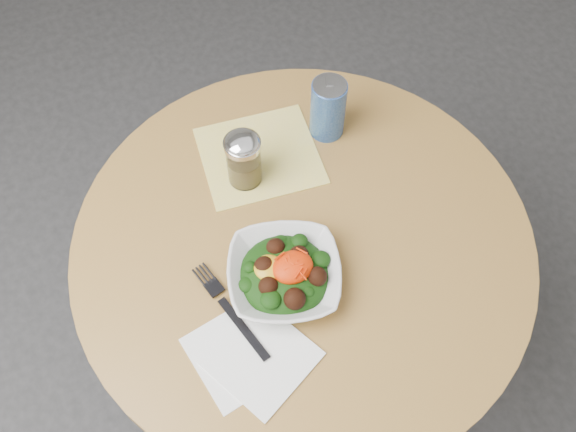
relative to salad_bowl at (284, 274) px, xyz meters
name	(u,v)px	position (x,y,z in m)	size (l,w,h in m)	color
ground	(298,363)	(0.07, 0.07, -0.78)	(6.00, 6.00, 0.00)	#2B2B2D
table	(301,283)	(0.07, 0.07, -0.23)	(0.90, 0.90, 0.75)	black
cloth_napkin	(260,156)	(0.08, 0.28, -0.03)	(0.24, 0.22, 0.00)	yellow
paper_napkins	(251,355)	(-0.11, -0.10, -0.03)	(0.22, 0.22, 0.00)	white
salad_bowl	(284,274)	(0.00, 0.00, 0.00)	(0.27, 0.27, 0.08)	silver
fork	(228,308)	(-0.12, -0.01, -0.02)	(0.06, 0.22, 0.00)	black
spice_shaker	(244,159)	(0.03, 0.25, 0.04)	(0.07, 0.07, 0.13)	silver
beverage_can	(328,108)	(0.24, 0.29, 0.04)	(0.07, 0.07, 0.14)	navy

